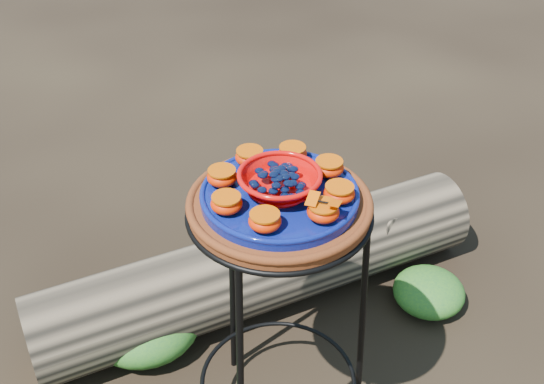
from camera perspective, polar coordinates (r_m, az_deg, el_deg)
plant_stand at (r=1.69m, az=0.55°, el=-11.17°), size 0.44×0.44×0.70m
terracotta_saucer at (r=1.45m, az=0.63°, el=-1.21°), size 0.39×0.39×0.03m
cobalt_plate at (r=1.43m, az=0.64°, el=-0.35°), size 0.33×0.33×0.02m
red_bowl at (r=1.41m, az=0.64°, el=0.77°), size 0.17×0.17×0.05m
glass_gems at (r=1.39m, az=0.65°, el=1.93°), size 0.13×0.13×0.02m
orange_half_0 at (r=1.34m, az=4.30°, el=-1.66°), size 0.06×0.06×0.04m
orange_half_1 at (r=1.40m, az=5.64°, el=-0.11°), size 0.06×0.06×0.04m
orange_half_2 at (r=1.47m, az=4.79°, el=2.05°), size 0.06×0.06×0.04m
orange_half_3 at (r=1.51m, az=1.73°, el=3.24°), size 0.06×0.06×0.04m
orange_half_4 at (r=1.50m, az=-1.87°, el=2.94°), size 0.06×0.06×0.04m
orange_half_5 at (r=1.44m, az=-4.20°, el=1.27°), size 0.06×0.06×0.04m
orange_half_6 at (r=1.36m, az=-3.83°, el=-0.97°), size 0.06×0.06×0.04m
orange_half_7 at (r=1.32m, az=-0.60°, el=-2.44°), size 0.06×0.06×0.04m
butterfly at (r=1.33m, az=4.35°, el=-0.80°), size 0.10×0.09×0.01m
driftwood_log at (r=2.16m, az=-0.95°, el=-6.43°), size 1.47×0.62×0.27m
foliage_right at (r=2.26m, az=13.00°, el=-8.05°), size 0.23×0.23×0.11m
foliage_back at (r=2.11m, az=-10.62°, el=-10.52°), size 0.34×0.34×0.17m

